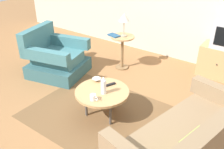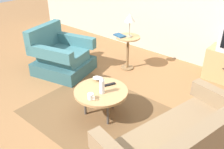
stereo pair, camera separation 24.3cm
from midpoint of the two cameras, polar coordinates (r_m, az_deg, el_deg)
The scene contains 12 objects.
ground_plane at distance 3.61m, azimuth -2.49°, elevation -9.22°, with size 16.00×16.00×0.00m, color olive.
area_rug at distance 3.61m, azimuth -4.14°, elevation -9.33°, with size 2.08×1.59×0.00m, color brown.
armchair at distance 4.68m, azimuth -14.43°, elevation 3.48°, with size 1.11×1.06×0.86m.
couch at distance 2.83m, azimuth 15.26°, elevation -15.26°, with size 1.24×1.87×0.93m.
coffee_table at distance 3.39m, azimuth -4.35°, elevation -4.28°, with size 0.74×0.74×0.41m.
side_table at distance 4.67m, azimuth 0.93°, elevation 6.64°, with size 0.44×0.44×0.65m.
table_lamp at distance 4.49m, azimuth 1.23°, elevation 12.87°, with size 0.19×0.19×0.43m.
vase at distance 3.25m, azimuth -4.12°, elevation -2.56°, with size 0.07×0.07×0.25m.
mug at distance 3.18m, azimuth -6.56°, elevation -5.32°, with size 0.12×0.08×0.08m.
bowl at distance 3.59m, azimuth -5.53°, elevation -1.24°, with size 0.13×0.13×0.04m.
tv_remote_dark at distance 3.48m, azimuth -2.53°, elevation -2.40°, with size 0.11×0.18×0.02m.
book at distance 4.61m, azimuth -1.08°, elevation 9.03°, with size 0.25×0.18×0.02m.
Camera 1 is at (1.70, -2.29, 2.23)m, focal length 39.49 mm.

